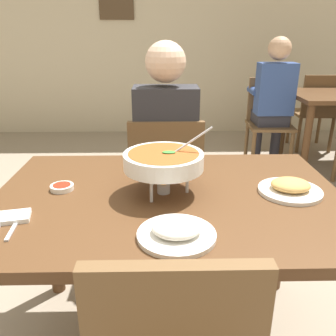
{
  "coord_description": "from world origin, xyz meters",
  "views": [
    {
      "loc": [
        -0.03,
        -1.22,
        1.35
      ],
      "look_at": [
        0.0,
        0.15,
        0.82
      ],
      "focal_mm": 37.84,
      "sensor_mm": 36.0,
      "label": 1
    }
  ],
  "objects_px": {
    "diner_main": "(166,141)",
    "sauce_dish": "(62,187)",
    "appetizer_plate": "(290,188)",
    "patron_bg_left": "(273,96)",
    "chair_diner_main": "(166,180)",
    "dining_table_main": "(169,219)",
    "curry_bowl": "(164,161)",
    "chair_bg_corner": "(316,108)",
    "rice_plate": "(177,231)",
    "chair_bg_left": "(268,117)"
  },
  "relations": [
    {
      "from": "appetizer_plate",
      "to": "patron_bg_left",
      "type": "bearing_deg",
      "value": 74.57
    },
    {
      "from": "dining_table_main",
      "to": "chair_bg_left",
      "type": "relative_size",
      "value": 1.48
    },
    {
      "from": "diner_main",
      "to": "sauce_dish",
      "type": "xyz_separation_m",
      "value": [
        -0.42,
        -0.73,
        0.04
      ]
    },
    {
      "from": "curry_bowl",
      "to": "chair_diner_main",
      "type": "bearing_deg",
      "value": 88.47
    },
    {
      "from": "chair_bg_corner",
      "to": "curry_bowl",
      "type": "bearing_deg",
      "value": -122.54
    },
    {
      "from": "diner_main",
      "to": "patron_bg_left",
      "type": "relative_size",
      "value": 1.0
    },
    {
      "from": "chair_diner_main",
      "to": "patron_bg_left",
      "type": "distance_m",
      "value": 1.94
    },
    {
      "from": "rice_plate",
      "to": "appetizer_plate",
      "type": "height_order",
      "value": "same"
    },
    {
      "from": "appetizer_plate",
      "to": "dining_table_main",
      "type": "bearing_deg",
      "value": -179.3
    },
    {
      "from": "chair_bg_corner",
      "to": "appetizer_plate",
      "type": "bearing_deg",
      "value": -114.94
    },
    {
      "from": "sauce_dish",
      "to": "appetizer_plate",
      "type": "bearing_deg",
      "value": -3.05
    },
    {
      "from": "dining_table_main",
      "to": "chair_bg_corner",
      "type": "relative_size",
      "value": 1.48
    },
    {
      "from": "chair_diner_main",
      "to": "appetizer_plate",
      "type": "distance_m",
      "value": 0.92
    },
    {
      "from": "diner_main",
      "to": "appetizer_plate",
      "type": "height_order",
      "value": "diner_main"
    },
    {
      "from": "curry_bowl",
      "to": "diner_main",
      "type": "bearing_deg",
      "value": 88.53
    },
    {
      "from": "patron_bg_left",
      "to": "rice_plate",
      "type": "bearing_deg",
      "value": -112.55
    },
    {
      "from": "dining_table_main",
      "to": "rice_plate",
      "type": "height_order",
      "value": "rice_plate"
    },
    {
      "from": "rice_plate",
      "to": "sauce_dish",
      "type": "relative_size",
      "value": 2.67
    },
    {
      "from": "chair_bg_left",
      "to": "chair_diner_main",
      "type": "bearing_deg",
      "value": -123.37
    },
    {
      "from": "rice_plate",
      "to": "patron_bg_left",
      "type": "height_order",
      "value": "patron_bg_left"
    },
    {
      "from": "diner_main",
      "to": "patron_bg_left",
      "type": "distance_m",
      "value": 1.9
    },
    {
      "from": "diner_main",
      "to": "curry_bowl",
      "type": "distance_m",
      "value": 0.78
    },
    {
      "from": "chair_diner_main",
      "to": "dining_table_main",
      "type": "bearing_deg",
      "value": -90.0
    },
    {
      "from": "diner_main",
      "to": "curry_bowl",
      "type": "relative_size",
      "value": 3.94
    },
    {
      "from": "sauce_dish",
      "to": "curry_bowl",
      "type": "bearing_deg",
      "value": -5.04
    },
    {
      "from": "chair_bg_corner",
      "to": "patron_bg_left",
      "type": "height_order",
      "value": "patron_bg_left"
    },
    {
      "from": "patron_bg_left",
      "to": "appetizer_plate",
      "type": "bearing_deg",
      "value": -105.43
    },
    {
      "from": "dining_table_main",
      "to": "appetizer_plate",
      "type": "xyz_separation_m",
      "value": [
        0.47,
        0.01,
        0.13
      ]
    },
    {
      "from": "dining_table_main",
      "to": "chair_diner_main",
      "type": "relative_size",
      "value": 1.48
    },
    {
      "from": "curry_bowl",
      "to": "chair_bg_corner",
      "type": "xyz_separation_m",
      "value": [
        1.81,
        2.83,
        -0.39
      ]
    },
    {
      "from": "appetizer_plate",
      "to": "patron_bg_left",
      "type": "xyz_separation_m",
      "value": [
        0.64,
        2.32,
        -0.05
      ]
    },
    {
      "from": "chair_bg_corner",
      "to": "patron_bg_left",
      "type": "distance_m",
      "value": 0.89
    },
    {
      "from": "chair_bg_left",
      "to": "diner_main",
      "type": "bearing_deg",
      "value": -123.89
    },
    {
      "from": "sauce_dish",
      "to": "patron_bg_left",
      "type": "xyz_separation_m",
      "value": [
        1.52,
        2.27,
        -0.04
      ]
    },
    {
      "from": "curry_bowl",
      "to": "dining_table_main",
      "type": "bearing_deg",
      "value": -42.14
    },
    {
      "from": "chair_bg_left",
      "to": "chair_bg_corner",
      "type": "distance_m",
      "value": 0.79
    },
    {
      "from": "appetizer_plate",
      "to": "rice_plate",
      "type": "bearing_deg",
      "value": -145.86
    },
    {
      "from": "rice_plate",
      "to": "chair_bg_corner",
      "type": "bearing_deg",
      "value": 60.63
    },
    {
      "from": "diner_main",
      "to": "appetizer_plate",
      "type": "xyz_separation_m",
      "value": [
        0.47,
        -0.77,
        0.05
      ]
    },
    {
      "from": "chair_diner_main",
      "to": "rice_plate",
      "type": "distance_m",
      "value": 1.08
    },
    {
      "from": "curry_bowl",
      "to": "sauce_dish",
      "type": "bearing_deg",
      "value": 174.96
    },
    {
      "from": "dining_table_main",
      "to": "appetizer_plate",
      "type": "bearing_deg",
      "value": 0.7
    },
    {
      "from": "dining_table_main",
      "to": "sauce_dish",
      "type": "distance_m",
      "value": 0.44
    },
    {
      "from": "appetizer_plate",
      "to": "chair_bg_corner",
      "type": "height_order",
      "value": "chair_bg_corner"
    },
    {
      "from": "chair_diner_main",
      "to": "curry_bowl",
      "type": "distance_m",
      "value": 0.83
    },
    {
      "from": "chair_bg_left",
      "to": "chair_bg_corner",
      "type": "bearing_deg",
      "value": 31.64
    },
    {
      "from": "rice_plate",
      "to": "chair_bg_corner",
      "type": "relative_size",
      "value": 0.27
    },
    {
      "from": "sauce_dish",
      "to": "chair_bg_corner",
      "type": "height_order",
      "value": "chair_bg_corner"
    },
    {
      "from": "dining_table_main",
      "to": "patron_bg_left",
      "type": "height_order",
      "value": "patron_bg_left"
    },
    {
      "from": "curry_bowl",
      "to": "appetizer_plate",
      "type": "xyz_separation_m",
      "value": [
        0.48,
        -0.01,
        -0.11
      ]
    }
  ]
}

